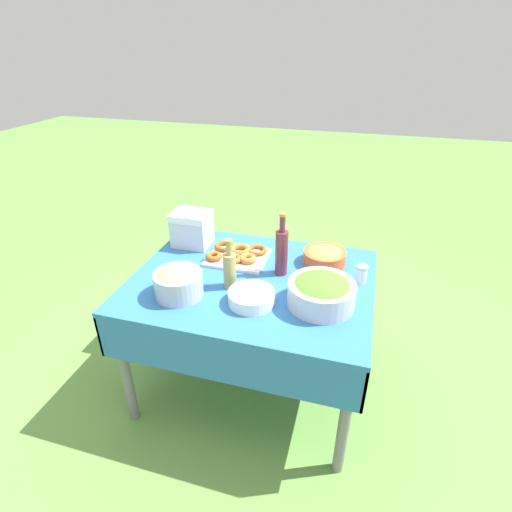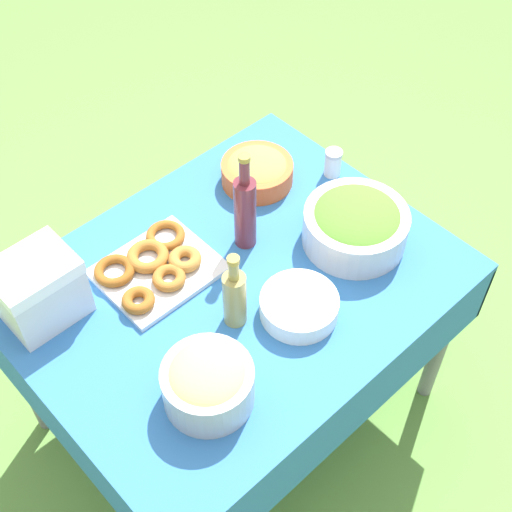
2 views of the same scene
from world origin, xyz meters
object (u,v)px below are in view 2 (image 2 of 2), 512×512
(olive_oil_bottle, at_px, (235,297))
(cooler_box, at_px, (39,289))
(salad_bowl, at_px, (356,224))
(olive_bowl, at_px, (257,170))
(donut_platter, at_px, (155,267))
(plate_stack, at_px, (299,306))
(pasta_bowl, at_px, (208,382))
(wine_bottle, at_px, (245,210))

(olive_oil_bottle, height_order, cooler_box, olive_oil_bottle)
(salad_bowl, height_order, olive_bowl, salad_bowl)
(salad_bowl, height_order, donut_platter, salad_bowl)
(olive_oil_bottle, bearing_deg, salad_bowl, 176.60)
(olive_oil_bottle, distance_m, cooler_box, 0.50)
(olive_bowl, xyz_separation_m, cooler_box, (0.76, -0.01, 0.05))
(plate_stack, relative_size, olive_oil_bottle, 0.84)
(pasta_bowl, bearing_deg, salad_bowl, -170.68)
(wine_bottle, bearing_deg, donut_platter, -18.82)
(wine_bottle, distance_m, olive_bowl, 0.27)
(olive_oil_bottle, bearing_deg, wine_bottle, -138.02)
(olive_oil_bottle, relative_size, olive_bowl, 1.12)
(salad_bowl, xyz_separation_m, pasta_bowl, (0.64, 0.11, 0.00))
(salad_bowl, relative_size, olive_oil_bottle, 1.20)
(salad_bowl, distance_m, plate_stack, 0.31)
(wine_bottle, bearing_deg, pasta_bowl, 37.70)
(donut_platter, distance_m, olive_bowl, 0.46)
(pasta_bowl, xyz_separation_m, wine_bottle, (-0.41, -0.32, 0.06))
(plate_stack, relative_size, olive_bowl, 0.94)
(salad_bowl, xyz_separation_m, olive_bowl, (0.03, -0.37, -0.02))
(salad_bowl, relative_size, plate_stack, 1.43)
(donut_platter, height_order, olive_oil_bottle, olive_oil_bottle)
(salad_bowl, bearing_deg, pasta_bowl, 9.32)
(plate_stack, bearing_deg, pasta_bowl, 5.09)
(pasta_bowl, height_order, olive_bowl, pasta_bowl)
(wine_bottle, distance_m, cooler_box, 0.59)
(cooler_box, bearing_deg, salad_bowl, 153.98)
(olive_bowl, bearing_deg, cooler_box, -0.97)
(donut_platter, xyz_separation_m, olive_oil_bottle, (-0.06, 0.27, 0.08))
(pasta_bowl, bearing_deg, olive_bowl, -141.74)
(pasta_bowl, bearing_deg, plate_stack, -174.91)
(salad_bowl, distance_m, wine_bottle, 0.32)
(pasta_bowl, xyz_separation_m, olive_bowl, (-0.61, -0.48, -0.03))
(olive_oil_bottle, bearing_deg, plate_stack, 143.51)
(wine_bottle, xyz_separation_m, cooler_box, (0.56, -0.17, -0.03))
(olive_oil_bottle, bearing_deg, olive_bowl, -139.25)
(salad_bowl, relative_size, olive_bowl, 1.34)
(salad_bowl, xyz_separation_m, plate_stack, (0.30, 0.07, -0.04))
(donut_platter, height_order, cooler_box, cooler_box)
(salad_bowl, bearing_deg, donut_platter, -31.37)
(pasta_bowl, relative_size, wine_bottle, 0.68)
(pasta_bowl, distance_m, wine_bottle, 0.52)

